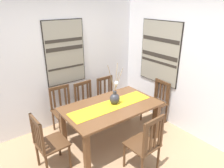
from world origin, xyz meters
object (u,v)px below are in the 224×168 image
(chair_2, at_px, (156,101))
(chair_4, at_px, (87,103))
(painting_on_back_wall, at_px, (65,53))
(chair_3, at_px, (109,97))
(centerpiece_vase, at_px, (115,97))
(chair_0, at_px, (63,109))
(chair_5, at_px, (47,142))
(dining_table, at_px, (111,111))
(chair_1, at_px, (145,143))
(painting_on_side_wall, at_px, (160,53))

(chair_2, height_order, chair_4, chair_2)
(painting_on_back_wall, bearing_deg, chair_3, -24.58)
(centerpiece_vase, bearing_deg, painting_on_back_wall, 106.68)
(chair_0, relative_size, chair_5, 0.96)
(dining_table, bearing_deg, chair_2, 0.58)
(chair_4, height_order, painting_on_back_wall, painting_on_back_wall)
(chair_2, relative_size, chair_4, 1.01)
(centerpiece_vase, bearing_deg, chair_0, 125.94)
(chair_1, bearing_deg, painting_on_side_wall, 37.29)
(centerpiece_vase, xyz_separation_m, chair_4, (-0.10, 0.79, -0.40))
(chair_3, relative_size, painting_on_back_wall, 0.71)
(chair_1, height_order, chair_2, chair_1)
(chair_1, xyz_separation_m, chair_4, (-0.00, 1.65, -0.03))
(centerpiece_vase, relative_size, painting_on_back_wall, 0.58)
(centerpiece_vase, distance_m, chair_5, 1.28)
(chair_1, relative_size, painting_on_back_wall, 0.77)
(painting_on_side_wall, bearing_deg, chair_4, 156.13)
(chair_1, xyz_separation_m, chair_2, (1.19, 0.86, -0.02))
(chair_0, xyz_separation_m, chair_1, (0.50, -1.69, 0.02))
(chair_2, distance_m, painting_on_back_wall, 2.08)
(painting_on_back_wall, bearing_deg, painting_on_side_wall, -30.51)
(dining_table, relative_size, chair_5, 1.75)
(chair_3, height_order, painting_on_side_wall, painting_on_side_wall)
(centerpiece_vase, xyz_separation_m, chair_3, (0.43, 0.78, -0.41))
(chair_1, bearing_deg, painting_on_back_wall, 96.89)
(chair_5, bearing_deg, painting_on_back_wall, 51.87)
(centerpiece_vase, height_order, chair_4, centerpiece_vase)
(chair_2, bearing_deg, chair_4, 146.29)
(chair_5, bearing_deg, chair_4, 34.96)
(chair_2, bearing_deg, chair_0, 153.78)
(painting_on_side_wall, bearing_deg, centerpiece_vase, -171.72)
(chair_1, bearing_deg, centerpiece_vase, 83.43)
(chair_2, xyz_separation_m, chair_5, (-2.31, 0.01, 0.02))
(chair_0, height_order, painting_on_back_wall, painting_on_back_wall)
(painting_on_back_wall, xyz_separation_m, painting_on_side_wall, (1.61, -0.95, -0.05))
(chair_5, bearing_deg, painting_on_side_wall, 3.97)
(chair_2, xyz_separation_m, chair_4, (-1.19, 0.79, -0.01))
(chair_3, height_order, painting_on_back_wall, painting_on_back_wall)
(chair_3, bearing_deg, chair_5, -154.96)
(painting_on_back_wall, bearing_deg, chair_4, -55.29)
(chair_5, height_order, painting_on_back_wall, painting_on_back_wall)
(painting_on_side_wall, bearing_deg, painting_on_back_wall, 149.49)
(centerpiece_vase, height_order, painting_on_side_wall, painting_on_side_wall)
(dining_table, xyz_separation_m, chair_0, (-0.52, 0.84, -0.17))
(chair_1, distance_m, chair_4, 1.65)
(chair_2, height_order, chair_5, chair_5)
(chair_3, xyz_separation_m, painting_on_side_wall, (0.84, -0.60, 0.97))
(chair_3, bearing_deg, dining_table, -122.90)
(chair_0, height_order, painting_on_side_wall, painting_on_side_wall)
(chair_3, bearing_deg, painting_on_side_wall, -35.35)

